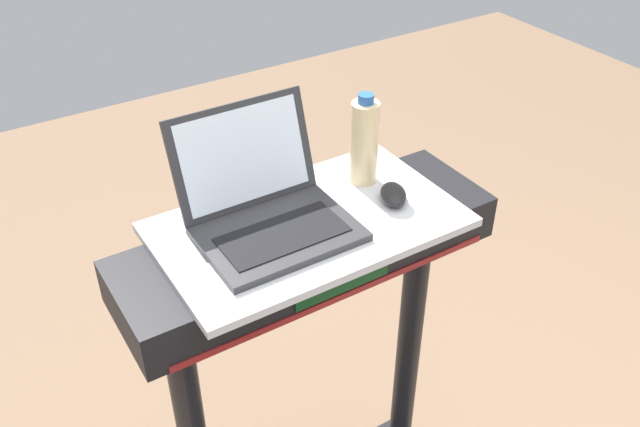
% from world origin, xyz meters
% --- Properties ---
extents(desk_board, '(0.68, 0.40, 0.02)m').
position_xyz_m(desk_board, '(0.00, 0.70, 1.19)').
color(desk_board, silver).
rests_on(desk_board, treadmill_base).
extents(laptop, '(0.33, 0.31, 0.24)m').
position_xyz_m(laptop, '(-0.09, 0.73, 1.25)').
color(laptop, '#2D2D30').
rests_on(laptop, desk_board).
extents(computer_mouse, '(0.10, 0.12, 0.03)m').
position_xyz_m(computer_mouse, '(0.21, 0.66, 1.22)').
color(computer_mouse, black).
rests_on(computer_mouse, desk_board).
extents(water_bottle, '(0.07, 0.07, 0.23)m').
position_xyz_m(water_bottle, '(0.20, 0.78, 1.31)').
color(water_bottle, beige).
rests_on(water_bottle, desk_board).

